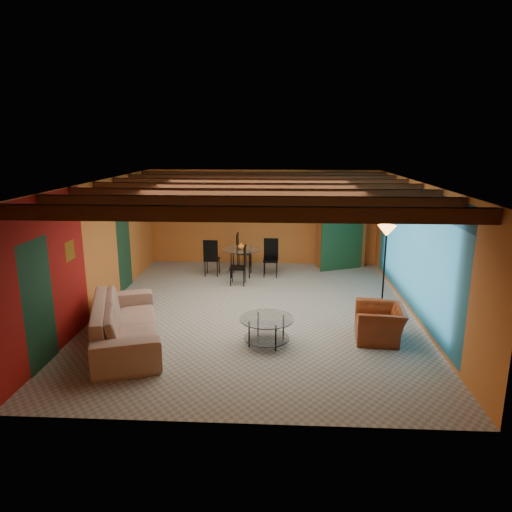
# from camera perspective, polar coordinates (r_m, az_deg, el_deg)

# --- Properties ---
(room) EXTENTS (6.52, 8.01, 2.71)m
(room) POSITION_cam_1_polar(r_m,az_deg,el_deg) (9.38, -0.03, 7.06)
(room) COLOR gray
(room) RESTS_ON ground
(sofa) EXTENTS (1.87, 2.91, 0.79)m
(sofa) POSITION_cam_1_polar(r_m,az_deg,el_deg) (8.54, -15.73, -7.82)
(sofa) COLOR #957160
(sofa) RESTS_ON ground
(armchair) EXTENTS (0.92, 1.03, 0.62)m
(armchair) POSITION_cam_1_polar(r_m,az_deg,el_deg) (8.71, 14.95, -7.96)
(armchair) COLOR maroon
(armchair) RESTS_ON ground
(coffee_table) EXTENTS (1.18, 1.18, 0.49)m
(coffee_table) POSITION_cam_1_polar(r_m,az_deg,el_deg) (8.27, 1.31, -9.16)
(coffee_table) COLOR silver
(coffee_table) RESTS_ON ground
(dining_table) EXTENTS (1.96, 1.96, 1.00)m
(dining_table) POSITION_cam_1_polar(r_m,az_deg,el_deg) (12.24, -1.84, -0.17)
(dining_table) COLOR white
(dining_table) RESTS_ON ground
(armoire) EXTENTS (1.38, 1.05, 2.17)m
(armoire) POSITION_cam_1_polar(r_m,az_deg,el_deg) (13.22, 10.42, 3.27)
(armoire) COLOR brown
(armoire) RESTS_ON ground
(floor_lamp) EXTENTS (0.38, 0.38, 1.84)m
(floor_lamp) POSITION_cam_1_polar(r_m,az_deg,el_deg) (9.91, 15.47, -1.56)
(floor_lamp) COLOR black
(floor_lamp) RESTS_ON ground
(ceiling_fan) EXTENTS (1.50, 1.50, 0.44)m
(ceiling_fan) POSITION_cam_1_polar(r_m,az_deg,el_deg) (9.27, -0.07, 6.98)
(ceiling_fan) COLOR #472614
(ceiling_fan) RESTS_ON ceiling
(painting) EXTENTS (1.05, 0.03, 0.65)m
(painting) POSITION_cam_1_polar(r_m,az_deg,el_deg) (13.35, -3.00, 6.05)
(painting) COLOR black
(painting) RESTS_ON wall_back
(potted_plant) EXTENTS (0.51, 0.49, 0.45)m
(potted_plant) POSITION_cam_1_polar(r_m,az_deg,el_deg) (13.04, 10.68, 8.95)
(potted_plant) COLOR #26661E
(potted_plant) RESTS_ON armoire
(vase) EXTENTS (0.20, 0.20, 0.19)m
(vase) POSITION_cam_1_polar(r_m,az_deg,el_deg) (12.10, -1.86, 2.56)
(vase) COLOR orange
(vase) RESTS_ON dining_table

